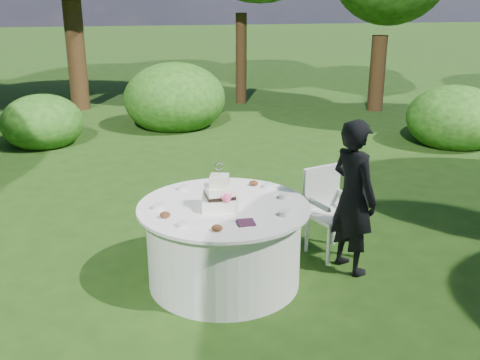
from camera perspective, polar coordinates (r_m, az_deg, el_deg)
name	(u,v)px	position (r m, az deg, el deg)	size (l,w,h in m)	color
ground	(224,281)	(5.38, -1.59, -10.24)	(80.00, 80.00, 0.00)	#1C3B10
napkins	(246,223)	(4.66, 0.62, -4.35)	(0.14, 0.14, 0.02)	#401B36
feather_plume	(212,222)	(4.69, -2.89, -4.25)	(0.48, 0.07, 0.01)	silver
guest	(353,197)	(5.40, 11.44, -1.70)	(0.55, 0.36, 1.50)	black
table	(224,244)	(5.20, -1.63, -6.49)	(1.56, 1.56, 0.77)	white
cake	(220,196)	(4.96, -2.08, -1.59)	(0.35, 0.35, 0.42)	silver
chair	(328,205)	(5.81, 8.92, -2.51)	(0.57, 0.57, 0.90)	white
votives	(228,201)	(5.09, -1.26, -2.16)	(1.27, 0.98, 0.04)	silver
petal_cups	(214,207)	(4.95, -2.66, -2.74)	(1.00, 1.11, 0.05)	#562D16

